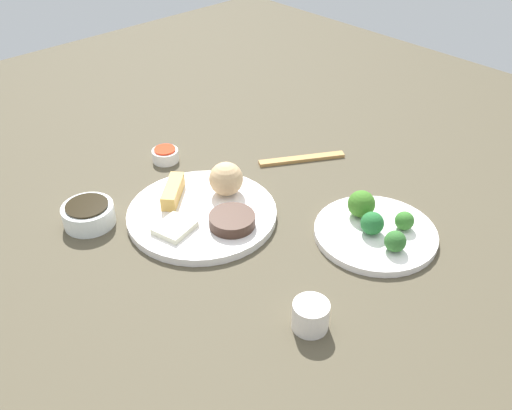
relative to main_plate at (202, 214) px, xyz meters
name	(u,v)px	position (x,y,z in m)	size (l,w,h in m)	color
tabletop	(220,215)	(0.01, 0.04, -0.02)	(2.20, 2.20, 0.02)	#494231
main_plate	(202,214)	(0.00, 0.00, 0.00)	(0.30, 0.30, 0.02)	white
rice_scoop	(226,179)	(-0.01, 0.08, 0.04)	(0.07, 0.07, 0.07)	tan
spring_roll	(173,191)	(-0.08, -0.01, 0.02)	(0.10, 0.03, 0.03)	gold
crab_rangoon_wonton	(175,228)	(0.01, -0.08, 0.01)	(0.06, 0.07, 0.01)	beige
stir_fry_heap	(232,220)	(0.08, 0.01, 0.02)	(0.09, 0.09, 0.02)	#3D281D
broccoli_plate	(375,233)	(0.27, 0.20, 0.00)	(0.23, 0.23, 0.01)	white
broccoli_floret_0	(404,221)	(0.30, 0.25, 0.02)	(0.04, 0.04, 0.04)	#336F27
broccoli_floret_1	(372,223)	(0.27, 0.19, 0.03)	(0.04, 0.04, 0.04)	#22652E
broccoli_floret_2	(361,204)	(0.22, 0.22, 0.03)	(0.05, 0.05, 0.05)	#397021
broccoli_floret_3	(395,241)	(0.33, 0.18, 0.03)	(0.04, 0.04, 0.04)	#2D6328
soy_sauce_bowl	(89,215)	(-0.14, -0.17, 0.01)	(0.10, 0.10, 0.04)	white
soy_sauce_bowl_liquid	(87,206)	(-0.14, -0.17, 0.03)	(0.08, 0.08, 0.00)	black
sauce_ramekin_sweet_and_sour	(165,156)	(-0.23, 0.07, 0.01)	(0.06, 0.06, 0.03)	white
sauce_ramekin_sweet_and_sour_liquid	(165,150)	(-0.23, 0.07, 0.02)	(0.05, 0.05, 0.00)	red
teacup	(311,316)	(0.34, -0.05, 0.02)	(0.06, 0.06, 0.05)	white
chopsticks_pair	(302,159)	(-0.01, 0.30, 0.00)	(0.20, 0.02, 0.01)	#AE7E44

